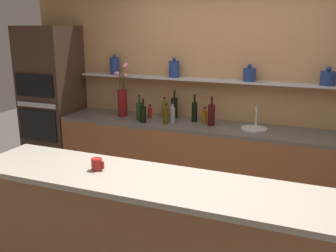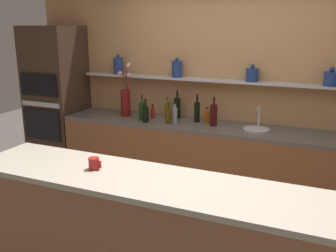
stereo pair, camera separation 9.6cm
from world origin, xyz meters
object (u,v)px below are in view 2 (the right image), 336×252
oven_tower (57,103)px  bottle_sauce_8 (153,112)px  sink_fixture (257,128)px  coffee_mug (94,163)px  bottle_oil_0 (168,116)px  bottle_sauce_7 (207,117)px  flower_vase (126,99)px  bottle_spirit_5 (175,115)px  bottle_wine_6 (146,114)px  bottle_wine_9 (177,108)px  bottle_wine_4 (197,111)px  bottle_wine_3 (142,111)px  bottle_oil_1 (167,109)px  bottle_wine_2 (214,115)px

oven_tower → bottle_sauce_8: size_ratio=12.05×
sink_fixture → coffee_mug: (-0.82, -1.89, 0.12)m
oven_tower → bottle_oil_0: size_ratio=8.41×
bottle_sauce_7 → sink_fixture: bearing=-8.0°
flower_vase → sink_fixture: size_ratio=2.35×
flower_vase → bottle_sauce_7: flower_vase is taller
bottle_spirit_5 → coffee_mug: (0.13, -1.82, 0.04)m
bottle_wine_6 → bottle_wine_9: 0.43m
bottle_wine_4 → bottle_wine_6: 0.61m
bottle_spirit_5 → flower_vase: bearing=172.9°
flower_vase → bottle_sauce_7: (1.05, 0.06, -0.14)m
bottle_wine_9 → bottle_wine_3: bearing=-145.2°
bottle_sauce_7 → bottle_sauce_8: (-0.69, -0.02, -0.01)m
oven_tower → flower_vase: oven_tower is taller
bottle_oil_0 → bottle_wine_6: 0.28m
bottle_oil_0 → bottle_wine_6: bottle_wine_6 is taller
sink_fixture → coffee_mug: sink_fixture is taller
bottle_wine_3 → bottle_wine_9: (0.36, 0.25, 0.02)m
oven_tower → sink_fixture: 2.70m
sink_fixture → bottle_wine_4: (-0.72, 0.10, 0.10)m
bottle_oil_0 → bottle_wine_4: 0.36m
flower_vase → bottle_sauce_7: bearing=3.1°
bottle_wine_3 → bottle_sauce_7: 0.78m
bottle_oil_0 → oven_tower: bearing=175.9°
bottle_oil_1 → bottle_spirit_5: (0.19, -0.22, -0.00)m
bottle_oil_0 → bottle_spirit_5: (0.05, 0.07, 0.00)m
bottle_sauce_7 → bottle_sauce_8: bearing=-178.1°
bottle_wine_9 → coffee_mug: bottle_wine_9 is taller
bottle_sauce_7 → coffee_mug: bottle_sauce_7 is taller
bottle_oil_1 → bottle_wine_3: bottle_wine_3 is taller
bottle_spirit_5 → bottle_sauce_8: (-0.35, 0.12, -0.03)m
bottle_sauce_7 → bottle_oil_0: bearing=-151.3°
bottle_sauce_8 → oven_tower: bearing=-177.1°
oven_tower → coffee_mug: oven_tower is taller
sink_fixture → bottle_wine_4: bottle_wine_4 is taller
oven_tower → bottle_oil_0: bearing=-4.1°
bottle_wine_3 → bottle_spirit_5: (0.42, 0.02, -0.01)m
sink_fixture → bottle_sauce_8: sink_fixture is taller
bottle_oil_0 → bottle_sauce_7: bottle_oil_0 is taller
coffee_mug → bottle_sauce_7: bearing=83.6°
bottle_wine_6 → sink_fixture: bearing=7.4°
bottle_wine_4 → coffee_mug: bearing=-92.7°
bottle_wine_2 → bottle_sauce_8: 0.80m
bottle_oil_0 → bottle_sauce_7: size_ratio=1.28×
bottle_wine_9 → oven_tower: bearing=-174.0°
flower_vase → bottle_sauce_8: size_ratio=3.98×
bottle_wine_3 → coffee_mug: bearing=-73.2°
bottle_wine_3 → bottle_wine_9: bottle_wine_9 is taller
bottle_spirit_5 → bottle_wine_6: size_ratio=0.85×
bottle_wine_2 → coffee_mug: 1.91m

